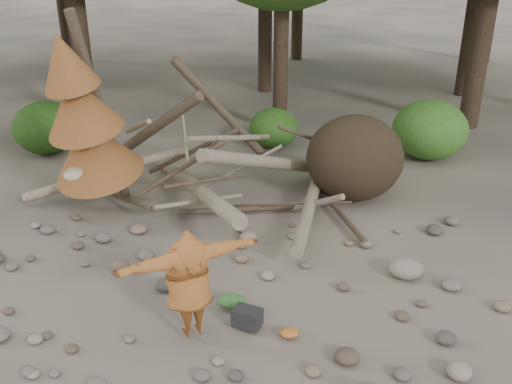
{
  "coord_description": "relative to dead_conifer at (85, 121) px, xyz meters",
  "views": [
    {
      "loc": [
        0.63,
        -7.75,
        5.59
      ],
      "look_at": [
        0.43,
        1.5,
        1.4
      ],
      "focal_mm": 40.0,
      "sensor_mm": 36.0,
      "label": 1
    }
  ],
  "objects": [
    {
      "name": "cloth_green",
      "position": [
        3.19,
        -3.4,
        -2.03
      ],
      "size": [
        0.44,
        0.37,
        0.17
      ],
      "primitive_type": "ellipsoid",
      "color": "#316A2A",
      "rests_on": "ground"
    },
    {
      "name": "deadfall_pile",
      "position": [
        5.13,
        0.87,
        -1.16
      ],
      "size": [
        8.55,
        5.24,
        3.3
      ],
      "color": "#332619",
      "rests_on": "ground"
    },
    {
      "name": "bush_right",
      "position": [
        8.12,
        3.63,
        -1.31
      ],
      "size": [
        2.0,
        2.0,
        1.6
      ],
      "primitive_type": "ellipsoid",
      "color": "#3C7323",
      "rests_on": "ground"
    },
    {
      "name": "dead_conifer",
      "position": [
        0.0,
        0.0,
        0.0
      ],
      "size": [
        2.06,
        2.16,
        4.35
      ],
      "color": "#4C3F30",
      "rests_on": "ground"
    },
    {
      "name": "boulder_mid_right",
      "position": [
        6.23,
        -2.41,
        -1.93
      ],
      "size": [
        0.6,
        0.54,
        0.36
      ],
      "primitive_type": "ellipsoid",
      "color": "gray",
      "rests_on": "ground"
    },
    {
      "name": "frisbee_thrower",
      "position": [
        2.61,
        -4.13,
        -1.15
      ],
      "size": [
        2.86,
        1.52,
        2.52
      ],
      "color": "#9B5623",
      "rests_on": "ground"
    },
    {
      "name": "cloth_orange",
      "position": [
        4.1,
        -4.15,
        -2.06
      ],
      "size": [
        0.28,
        0.23,
        0.1
      ],
      "primitive_type": "ellipsoid",
      "color": "#C76122",
      "rests_on": "ground"
    },
    {
      "name": "bush_mid",
      "position": [
        3.92,
        4.43,
        -1.55
      ],
      "size": [
        1.4,
        1.4,
        1.12
      ],
      "primitive_type": "ellipsoid",
      "color": "#31611C",
      "rests_on": "ground"
    },
    {
      "name": "backpack",
      "position": [
        3.46,
        -3.92,
        -1.97
      ],
      "size": [
        0.51,
        0.43,
        0.29
      ],
      "primitive_type": "cube",
      "rotation": [
        0.0,
        0.0,
        -0.41
      ],
      "color": "black",
      "rests_on": "ground"
    },
    {
      "name": "ground",
      "position": [
        3.12,
        -3.37,
        -2.11
      ],
      "size": [
        120.0,
        120.0,
        0.0
      ],
      "primitive_type": "plane",
      "color": "#514C44",
      "rests_on": "ground"
    },
    {
      "name": "bush_left",
      "position": [
        -2.38,
        3.83,
        -1.39
      ],
      "size": [
        1.8,
        1.8,
        1.44
      ],
      "primitive_type": "ellipsoid",
      "color": "#254D14",
      "rests_on": "ground"
    }
  ]
}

